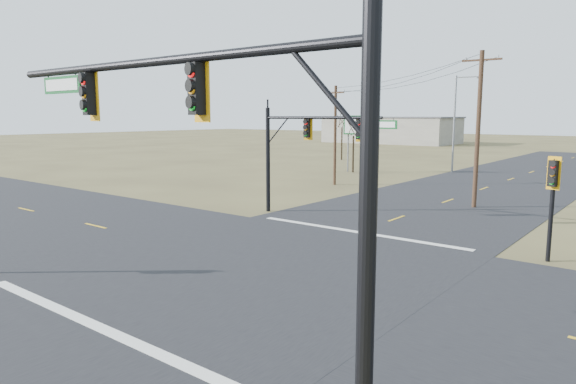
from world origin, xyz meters
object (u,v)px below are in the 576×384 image
Objects in this scene: utility_pole_near at (478,128)px; mast_arm_near at (214,134)px; highway_sign at (358,132)px; bare_tree_b at (342,120)px; bare_tree_a at (354,127)px; streetlight_c at (456,119)px; mast_arm_far at (309,138)px; utility_pole_far at (335,133)px; pedestal_signal_ne at (553,185)px.

mast_arm_near is at bearing -82.92° from utility_pole_near.
highway_sign is 0.89× the size of bare_tree_b.
bare_tree_a reaches higher than highway_sign.
streetlight_c is 10.75m from bare_tree_a.
mast_arm_far is 0.88× the size of utility_pole_near.
streetlight_c is at bearing -19.33° from bare_tree_b.
highway_sign is at bearing 141.00° from utility_pole_near.
mast_arm_far is at bearing -64.95° from bare_tree_a.
utility_pole_near is 1.67× the size of highway_sign.
utility_pole_near is 1.48× the size of bare_tree_b.
mast_arm_far is 1.46× the size of bare_tree_a.
utility_pole_far reaches higher than mast_arm_far.
mast_arm_far reaches higher than bare_tree_a.
utility_pole_far is 10.45m from highway_sign.
streetlight_c reaches higher than bare_tree_a.
bare_tree_b reaches higher than pedestal_signal_ne.
utility_pole_far is 26.03m from bare_tree_b.
streetlight_c reaches higher than utility_pole_near.
bare_tree_a is at bearing -166.25° from streetlight_c.
mast_arm_far reaches higher than highway_sign.
utility_pole_far is at bearing 129.06° from mast_arm_near.
utility_pole_near reaches higher than pedestal_signal_ne.
bare_tree_a reaches higher than pedestal_signal_ne.
mast_arm_far is at bearing -108.66° from streetlight_c.
mast_arm_far is 25.21m from bare_tree_a.
utility_pole_near is 13.94m from utility_pole_far.
utility_pole_near reaches higher than highway_sign.
streetlight_c is at bearing 133.80° from pedestal_signal_ne.
mast_arm_near reaches higher than bare_tree_b.
utility_pole_far is 1.41× the size of bare_tree_a.
utility_pole_far is at bearing 160.83° from pedestal_signal_ne.
mast_arm_far is at bearing -125.24° from utility_pole_near.
utility_pole_near is at bearing -51.61° from highway_sign.
utility_pole_near is 21.74m from highway_sign.
bare_tree_a is (-8.62, -6.36, -0.88)m from streetlight_c.
pedestal_signal_ne is 13.01m from utility_pole_near.
bare_tree_a is at bearing 142.13° from utility_pole_near.
utility_pole_near is (-6.64, 11.01, 2.00)m from pedestal_signal_ne.
streetlight_c reaches higher than mast_arm_near.
bare_tree_b is at bearing 126.59° from bare_tree_a.
streetlight_c is 1.49× the size of bare_tree_b.
bare_tree_a is (-23.94, 24.47, 1.59)m from pedestal_signal_ne.
utility_pole_near is at bearing 46.17° from mast_arm_far.
highway_sign is 0.99× the size of bare_tree_a.
utility_pole_far is at bearing -129.05° from streetlight_c.
bare_tree_a is (-0.43, -0.21, 0.54)m from highway_sign.
pedestal_signal_ne is at bearing 87.97° from mast_arm_near.
streetlight_c is (4.70, 16.00, 1.22)m from utility_pole_far.
streetlight_c reaches higher than mast_arm_far.
streetlight_c is at bearing 114.73° from mast_arm_near.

